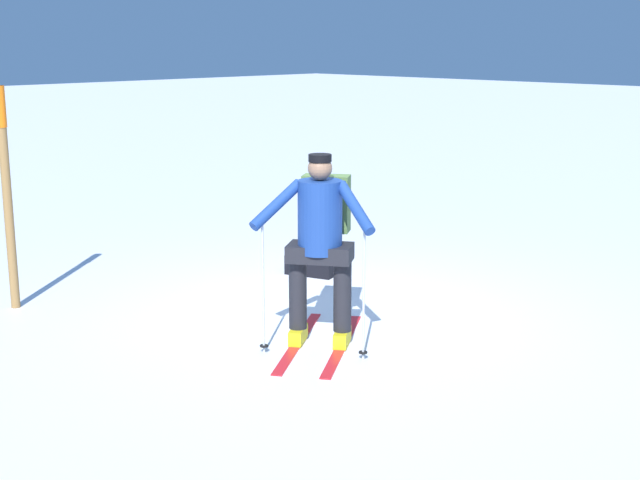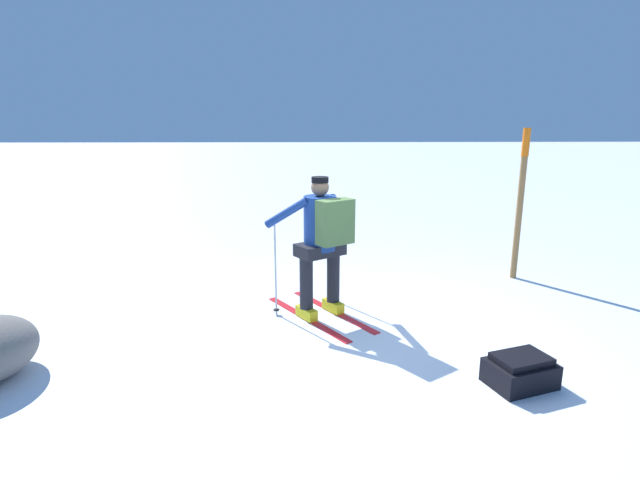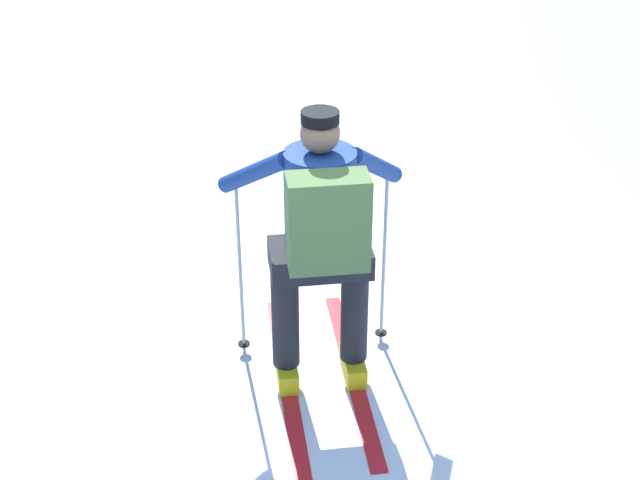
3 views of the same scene
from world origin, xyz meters
name	(u,v)px [view 2 (image 2 of 3)]	position (x,y,z in m)	size (l,w,h in m)	color
ground_plane	(370,338)	(0.00, 0.00, 0.00)	(80.00, 80.00, 0.00)	white
skier	(322,237)	(-0.60, -0.48, 0.94)	(1.57, 1.26, 1.61)	red
dropped_backpack	(520,371)	(0.97, 1.16, 0.13)	(0.54, 0.63, 0.27)	black
trail_marker	(521,193)	(-1.93, 2.30, 1.21)	(0.10, 0.10, 2.10)	olive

